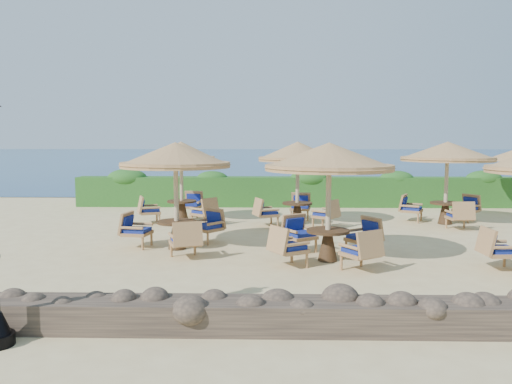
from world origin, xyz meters
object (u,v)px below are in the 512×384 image
at_px(cafe_set_1, 329,179).
at_px(cafe_set_3, 181,169).
at_px(cafe_set_4, 298,167).
at_px(cafe_set_0, 176,173).
at_px(cafe_set_5, 447,164).

relative_size(cafe_set_1, cafe_set_3, 1.05).
height_order(cafe_set_1, cafe_set_4, same).
distance_m(cafe_set_0, cafe_set_4, 4.93).
height_order(cafe_set_1, cafe_set_3, same).
bearing_deg(cafe_set_4, cafe_set_1, -85.28).
distance_m(cafe_set_1, cafe_set_5, 6.66).
bearing_deg(cafe_set_4, cafe_set_3, 173.46).
xyz_separation_m(cafe_set_0, cafe_set_5, (7.99, 3.89, 0.05)).
height_order(cafe_set_3, cafe_set_4, same).
height_order(cafe_set_0, cafe_set_3, same).
relative_size(cafe_set_0, cafe_set_3, 1.02).
bearing_deg(cafe_set_5, cafe_set_3, 178.14).
xyz_separation_m(cafe_set_1, cafe_set_4, (-0.40, 4.86, -0.00)).
height_order(cafe_set_0, cafe_set_1, same).
bearing_deg(cafe_set_3, cafe_set_1, -51.55).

